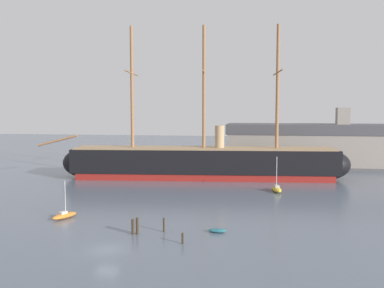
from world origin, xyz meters
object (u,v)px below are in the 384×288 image
Objects in this scene: mooring_piling_left_pair at (183,238)px; sailboat_alongside_stern at (277,189)px; mooring_piling_nearest at (133,227)px; dockside_warehouse_right at (315,146)px; motorboat_distant_centre at (200,167)px; tall_ship at (204,162)px; mooring_piling_right_pair at (137,226)px; sailboat_foreground_left at (64,215)px; dinghy_far_right at (311,179)px; dinghy_foreground_right at (217,231)px; mooring_piling_midwater at (164,225)px.

sailboat_alongside_stern is at bearing 70.13° from mooring_piling_left_pair.
dockside_warehouse_right is (30.06, 66.28, 4.77)m from mooring_piling_nearest.
mooring_piling_nearest is at bearing -90.47° from motorboat_distant_centre.
tall_ship reaches higher than mooring_piling_right_pair.
motorboat_distant_centre is 57.68m from mooring_piling_right_pair.
sailboat_foreground_left is 13.59m from mooring_piling_right_pair.
dockside_warehouse_right is (26.86, 22.86, 2.05)m from tall_ship.
tall_ship is 43.38m from mooring_piling_right_pair.
motorboat_distant_centre reaches higher than dinghy_far_right.
tall_ship is 55.41× the size of mooring_piling_left_pair.
dinghy_foreground_right is (22.10, -3.48, -0.19)m from sailboat_foreground_left.
mooring_piling_right_pair is (-2.70, -43.22, -2.64)m from tall_ship.
mooring_piling_nearest is 0.04× the size of dockside_warehouse_right.
mooring_piling_nearest is at bearing -155.63° from mooring_piling_midwater.
dinghy_far_right is (23.30, 0.44, -3.35)m from tall_ship.
mooring_piling_nearest is at bearing -166.97° from dinghy_foreground_right.
dockside_warehouse_right is at bearing 65.60° from mooring_piling_nearest.
mooring_piling_right_pair is at bearing -120.78° from dinghy_far_right.
mooring_piling_nearest is (-0.47, -57.88, 0.39)m from motorboat_distant_centre.
sailboat_foreground_left is 20.44m from mooring_piling_left_pair.
tall_ship is at bearing 90.49° from mooring_piling_midwater.
mooring_piling_nearest is at bearing -121.57° from sailboat_alongside_stern.
mooring_piling_right_pair is (0.50, 0.20, 0.08)m from mooring_piling_nearest.
dinghy_foreground_right is at bearing -106.74° from sailboat_alongside_stern.
sailboat_alongside_stern is 35.72m from mooring_piling_nearest.
tall_ship is at bearing 94.38° from mooring_piling_left_pair.
tall_ship is 38.73× the size of mooring_piling_midwater.
dinghy_far_right is 2.15× the size of mooring_piling_left_pair.
sailboat_alongside_stern is 3.64× the size of mooring_piling_midwater.
tall_ship is at bearing 68.17° from sailboat_foreground_left.
sailboat_foreground_left is 13.22m from mooring_piling_nearest.
tall_ship reaches higher than mooring_piling_nearest.
dinghy_foreground_right is at bearing 12.54° from mooring_piling_right_pair.
mooring_piling_left_pair is 72.96m from dockside_warehouse_right.
dockside_warehouse_right is at bearing 80.98° from dinghy_far_right.
mooring_piling_midwater is at bearing 24.75° from mooring_piling_right_pair.
mooring_piling_nearest reaches higher than motorboat_distant_centre.
dinghy_far_right is at bearing 58.85° from mooring_piling_nearest.
tall_ship is 25.72× the size of dinghy_far_right.
mooring_piling_midwater is at bearing -86.86° from motorboat_distant_centre.
tall_ship is 31.54× the size of dinghy_foreground_right.
sailboat_foreground_left is at bearing -141.17° from sailboat_alongside_stern.
mooring_piling_nearest is 7.25m from mooring_piling_left_pair.
mooring_piling_nearest is (11.84, -5.85, 0.50)m from sailboat_foreground_left.
sailboat_alongside_stern reaches higher than sailboat_foreground_left.
sailboat_foreground_left is 0.11× the size of dockside_warehouse_right.
sailboat_alongside_stern is at bearing -107.59° from dockside_warehouse_right.
sailboat_foreground_left reaches higher than mooring_piling_nearest.
sailboat_alongside_stern is (15.49, -12.98, -3.12)m from tall_ship.
motorboat_distant_centre is at bearing 95.91° from mooring_piling_left_pair.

